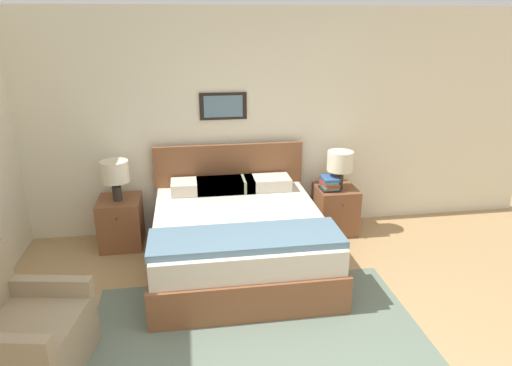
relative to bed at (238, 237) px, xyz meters
name	(u,v)px	position (x,y,z in m)	size (l,w,h in m)	color
wall_back	(242,123)	(0.17, 1.02, 0.97)	(7.41, 0.09, 2.60)	beige
area_rug_main	(257,333)	(0.02, -1.13, -0.33)	(2.73, 1.72, 0.01)	slate
bed	(238,237)	(0.00, 0.00, 0.00)	(1.75, 1.93, 1.08)	brown
armchair	(21,338)	(-1.71, -1.31, -0.03)	(0.86, 0.91, 0.89)	#998466
nightstand_near_window	(121,222)	(-1.26, 0.69, -0.05)	(0.46, 0.53, 0.56)	brown
nightstand_by_door	(335,209)	(1.26, 0.69, -0.05)	(0.46, 0.53, 0.56)	brown
table_lamp_near_window	(115,173)	(-1.27, 0.67, 0.54)	(0.30, 0.30, 0.45)	#2D2823
table_lamp_by_door	(340,163)	(1.28, 0.67, 0.54)	(0.30, 0.30, 0.45)	#2D2823
book_thick_bottom	(329,188)	(1.16, 0.64, 0.24)	(0.22, 0.23, 0.03)	#232328
book_hardcover_middle	(329,186)	(1.16, 0.64, 0.27)	(0.17, 0.24, 0.03)	#4C7551
book_novel_upper	(330,184)	(1.16, 0.64, 0.30)	(0.19, 0.26, 0.04)	#B7332D
book_slim_near_top	(330,181)	(1.16, 0.64, 0.33)	(0.17, 0.27, 0.03)	#4C7551
book_paperback_top	(330,178)	(1.16, 0.64, 0.36)	(0.19, 0.25, 0.03)	#335693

